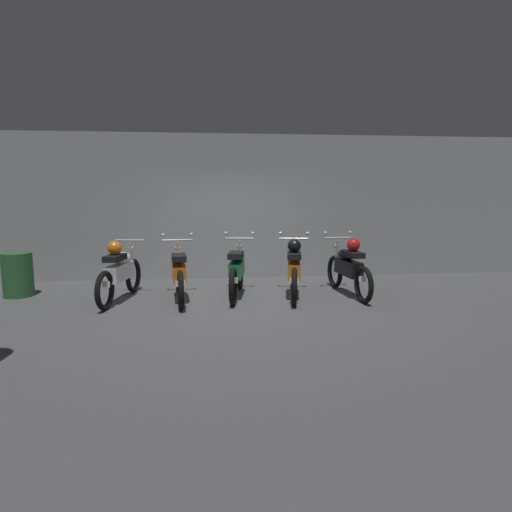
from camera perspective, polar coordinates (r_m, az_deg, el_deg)
ground_plane at (r=7.83m, az=-2.21°, el=-5.94°), size 80.00×80.00×0.00m
back_wall at (r=10.00m, az=-3.28°, el=6.26°), size 16.00×0.30×3.14m
motorbike_slot_0 at (r=8.23m, az=-16.95°, el=-1.86°), size 0.62×1.93×1.08m
motorbike_slot_1 at (r=8.04m, az=-9.79°, el=-2.09°), size 0.59×1.95×1.15m
motorbike_slot_2 at (r=8.22m, az=-2.45°, el=-1.75°), size 0.59×1.94×1.15m
motorbike_slot_3 at (r=8.19m, az=4.85°, el=-1.56°), size 0.61×1.93×1.15m
motorbike_slot_4 at (r=8.47m, az=11.67°, el=-1.37°), size 0.59×1.95×1.15m
trash_bin at (r=9.31m, az=-28.09°, el=-2.10°), size 0.53×0.53×0.81m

